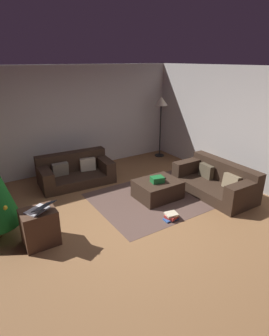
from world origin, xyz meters
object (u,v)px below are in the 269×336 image
at_px(tv_remote, 162,178).
at_px(laptop, 40,209).
at_px(side_table, 40,227).
at_px(book_stack, 171,216).
at_px(couch_right, 217,182).
at_px(ottoman, 157,189).
at_px(gift_box, 157,180).
at_px(couch_left, 75,171).
at_px(corner_lamp, 161,106).

relative_size(tv_remote, laptop, 0.33).
distance_m(side_table, book_stack, 2.26).
distance_m(couch_right, side_table, 3.69).
xyz_separation_m(ottoman, gift_box, (-0.05, -0.04, 0.25)).
bearing_deg(ottoman, couch_left, 124.27).
distance_m(couch_right, book_stack, 1.55).
height_order(ottoman, gift_box, gift_box).
distance_m(tv_remote, laptop, 2.66).
bearing_deg(side_table, tv_remote, 6.96).
bearing_deg(corner_lamp, ottoman, -128.45).
bearing_deg(laptop, ottoman, 7.05).
distance_m(couch_left, laptop, 2.41).
relative_size(side_table, laptop, 1.19).
xyz_separation_m(ottoman, corner_lamp, (1.68, 2.11, 1.30)).
height_order(gift_box, corner_lamp, corner_lamp).
height_order(couch_left, book_stack, couch_left).
xyz_separation_m(book_stack, corner_lamp, (1.99, 2.94, 1.42)).
xyz_separation_m(gift_box, laptop, (-2.41, -0.26, 0.20)).
relative_size(gift_box, corner_lamp, 0.14).
bearing_deg(book_stack, corner_lamp, 55.98).
relative_size(couch_left, laptop, 3.48).
distance_m(couch_left, tv_remote, 2.09).
distance_m(ottoman, tv_remote, 0.27).
relative_size(book_stack, corner_lamp, 0.16).
xyz_separation_m(tv_remote, book_stack, (-0.48, -0.90, -0.32)).
height_order(couch_right, gift_box, couch_right).
bearing_deg(tv_remote, couch_right, -45.98).
distance_m(couch_right, gift_box, 1.34).
bearing_deg(corner_lamp, gift_box, -128.66).
height_order(tv_remote, side_table, side_table).
bearing_deg(corner_lamp, side_table, -150.39).
bearing_deg(couch_left, ottoman, 127.88).
relative_size(side_table, corner_lamp, 0.34).
bearing_deg(side_table, laptop, -60.89).
bearing_deg(tv_remote, couch_left, 112.95).
bearing_deg(ottoman, couch_right, -23.27).
height_order(gift_box, side_table, side_table).
xyz_separation_m(couch_left, ottoman, (1.15, -1.69, -0.07)).
bearing_deg(side_table, couch_left, 55.48).
relative_size(ottoman, corner_lamp, 0.51).
distance_m(couch_left, book_stack, 2.66).
height_order(couch_left, ottoman, couch_left).
distance_m(gift_box, book_stack, 0.91).
bearing_deg(couch_right, laptop, 87.66).
xyz_separation_m(couch_right, corner_lamp, (0.48, 2.63, 1.22)).
distance_m(ottoman, gift_box, 0.26).
height_order(couch_right, corner_lamp, corner_lamp).
bearing_deg(corner_lamp, book_stack, -124.02).
xyz_separation_m(couch_right, book_stack, (-1.51, -0.32, -0.20)).
distance_m(ottoman, corner_lamp, 2.99).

